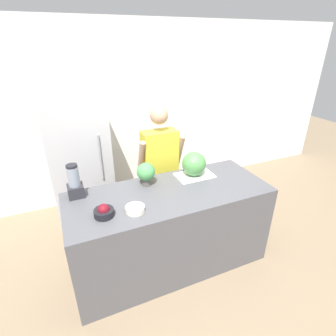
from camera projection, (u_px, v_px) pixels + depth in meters
The scene contains 11 objects.
ground_plane at pixel (185, 287), 2.72m from camera, with size 14.00×14.00×0.00m, color #7F6B51.
wall_back at pixel (123, 115), 3.92m from camera, with size 8.00×0.06×2.60m.
counter_island at pixel (169, 228), 2.86m from camera, with size 2.08×0.82×0.93m.
refrigerator at pixel (80, 161), 3.53m from camera, with size 0.76×0.74×1.68m.
person at pixel (160, 169), 3.32m from camera, with size 0.57×0.26×1.64m.
cutting_board at pixel (195, 175), 2.96m from camera, with size 0.42×0.26×0.01m.
watermelon at pixel (194, 164), 2.90m from camera, with size 0.27×0.27×0.27m.
bowl_cherries at pixel (104, 212), 2.27m from camera, with size 0.18×0.18×0.12m.
bowl_cream at pixel (135, 208), 2.34m from camera, with size 0.17×0.17×0.09m.
blender at pixel (75, 183), 2.52m from camera, with size 0.15×0.15×0.34m.
potted_plant at pixel (146, 173), 2.72m from camera, with size 0.19×0.19×0.25m.
Camera 1 is at (-0.92, -1.67, 2.32)m, focal length 28.00 mm.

